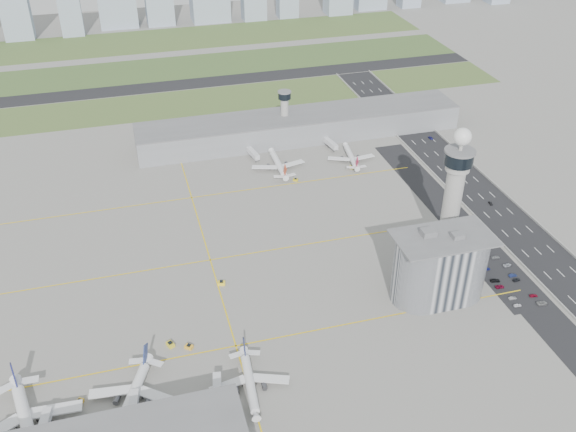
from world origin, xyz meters
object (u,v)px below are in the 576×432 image
object	(u,v)px
secondary_tower	(285,111)
car_lot_2	(500,287)
tug_3	(222,283)
car_lot_3	(495,280)
airplane_far_a	(278,160)
admin_building	(440,266)
jet_bridge_near_2	(217,407)
jet_bridge_far_1	(325,141)
tug_1	(170,344)
tug_2	(189,346)
car_hw_2	(431,138)
jet_bridge_far_0	(249,151)
airplane_near_c	(250,379)
car_lot_0	(517,305)
car_lot_5	(479,259)
car_lot_6	(542,303)
tug_0	(80,402)
car_hw_1	(491,203)
car_lot_9	(513,275)
control_tower	(454,187)
car_lot_8	(516,280)
car_lot_10	(507,265)
tug_5	(353,167)
airplane_near_a	(25,418)
jet_bridge_near_1	(132,425)
car_lot_4	(486,269)
airplane_near_b	(131,392)
car_hw_4	(378,107)
airplane_far_b	(351,153)
tug_4	(296,180)

from	to	relation	value
secondary_tower	car_lot_2	distance (m)	184.20
tug_3	car_lot_3	distance (m)	124.55
airplane_far_a	admin_building	bearing A→B (deg)	-163.27
secondary_tower	tug_3	bearing A→B (deg)	-116.02
jet_bridge_near_2	jet_bridge_far_1	size ratio (longest dim) A/B	1.00
tug_1	tug_3	xyz separation A→B (m)	(27.08, 33.16, -0.04)
tug_2	car_hw_2	size ratio (longest dim) A/B	0.74
jet_bridge_far_0	airplane_near_c	bearing A→B (deg)	-22.59
car_lot_0	car_lot_5	bearing A→B (deg)	3.97
tug_1	car_lot_6	size ratio (longest dim) A/B	0.73
tug_0	car_hw_1	distance (m)	231.41
tug_0	car_lot_6	distance (m)	194.02
car_lot_9	car_lot_2	bearing A→B (deg)	117.43
tug_2	control_tower	bearing A→B (deg)	-35.28
secondary_tower	car_lot_5	xyz separation A→B (m)	(53.69, -154.44, -18.22)
car_lot_8	car_lot_10	world-z (taller)	car_lot_8
control_tower	jet_bridge_far_0	xyz separation A→B (m)	(-70.00, 124.00, -32.19)
car_lot_8	tug_5	bearing A→B (deg)	9.01
jet_bridge_far_0	airplane_near_a	bearing A→B (deg)	-43.22
control_tower	tug_1	distance (m)	144.77
secondary_tower	car_lot_10	size ratio (longest dim) A/B	7.75
jet_bridge_near_1	car_lot_10	xyz separation A→B (m)	(177.00, 48.56, -2.28)
car_lot_6	admin_building	bearing A→B (deg)	72.47
admin_building	car_lot_4	distance (m)	35.40
admin_building	airplane_near_b	bearing A→B (deg)	-168.96
airplane_near_b	car_lot_4	xyz separation A→B (m)	(164.62, 35.59, -4.85)
jet_bridge_near_1	car_lot_8	xyz separation A→B (m)	(174.88, 37.44, -2.22)
car_lot_5	car_lot_9	bearing A→B (deg)	-142.47
car_hw_4	tug_1	bearing A→B (deg)	-137.50
secondary_tower	tug_0	distance (m)	234.02
car_lot_2	car_hw_1	xyz separation A→B (m)	(33.76, 64.95, 0.00)
jet_bridge_far_0	jet_bridge_near_2	bearing A→B (deg)	-25.91
secondary_tower	car_lot_5	bearing A→B (deg)	-70.83
jet_bridge_far_1	car_lot_8	distance (m)	160.60
car_lot_10	car_lot_6	bearing A→B (deg)	174.15
admin_building	car_lot_6	xyz separation A→B (m)	(41.51, -18.88, -14.65)
airplane_far_b	car_lot_3	size ratio (longest dim) A/B	7.69
airplane_far_a	tug_2	distance (m)	155.02
jet_bridge_far_0	car_lot_6	size ratio (longest dim) A/B	2.96
car_lot_0	car_lot_8	size ratio (longest dim) A/B	0.95
jet_bridge_far_1	car_lot_5	bearing A→B (deg)	3.08
airplane_far_a	jet_bridge_near_2	distance (m)	184.45
car_hw_1	tug_4	bearing A→B (deg)	158.27
tug_3	car_lot_8	xyz separation A→B (m)	(130.08, -33.87, -0.33)
car_lot_0	car_lot_3	distance (m)	17.82
car_lot_3	tug_0	bearing A→B (deg)	106.30
car_lot_8	airplane_near_b	bearing A→B (deg)	91.48
jet_bridge_near_1	tug_1	distance (m)	42.11
control_tower	car_lot_4	size ratio (longest dim) A/B	16.77
control_tower	car_lot_9	bearing A→B (deg)	-54.50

